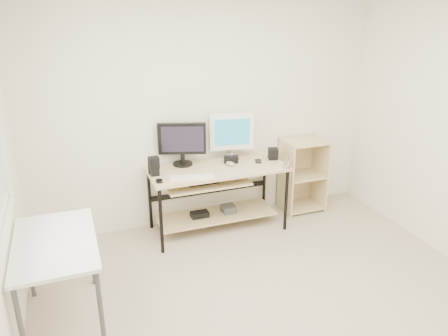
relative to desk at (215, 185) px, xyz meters
name	(u,v)px	position (x,y,z in m)	size (l,w,h in m)	color
room	(275,170)	(-0.11, -1.62, 0.78)	(4.01, 4.01, 2.62)	#B8A88E
desk	(215,185)	(0.00, 0.00, 0.00)	(1.50, 0.65, 0.75)	#D4BC86
side_table	(56,250)	(-1.65, -1.06, 0.13)	(0.60, 1.00, 0.75)	white
shelf_unit	(301,174)	(1.18, 0.16, -0.09)	(0.50, 0.40, 0.90)	#DBC288
black_monitor	(182,141)	(-0.31, 0.20, 0.48)	(0.51, 0.22, 0.48)	black
white_imac	(232,133)	(0.27, 0.20, 0.52)	(0.50, 0.16, 0.53)	silver
keyboard	(192,177)	(-0.32, -0.20, 0.22)	(0.45, 0.13, 0.02)	white
mouse	(230,164)	(0.18, 0.00, 0.23)	(0.08, 0.13, 0.04)	#B1B1B6
center_speaker	(231,159)	(0.22, 0.08, 0.25)	(0.16, 0.07, 0.08)	black
speaker_left	(154,166)	(-0.66, 0.01, 0.31)	(0.10, 0.10, 0.20)	black
speaker_right	(273,154)	(0.71, 0.03, 0.28)	(0.11, 0.11, 0.13)	black
audio_controller	(153,165)	(-0.67, 0.07, 0.30)	(0.09, 0.06, 0.18)	black
volume_puck	(159,181)	(-0.66, -0.20, 0.23)	(0.07, 0.07, 0.03)	black
smartphone	(258,161)	(0.52, 0.01, 0.22)	(0.07, 0.13, 0.01)	black
coaster	(287,168)	(0.72, -0.28, 0.21)	(0.08, 0.08, 0.01)	olive
drinking_glass	(287,162)	(0.72, -0.28, 0.28)	(0.06, 0.06, 0.12)	white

